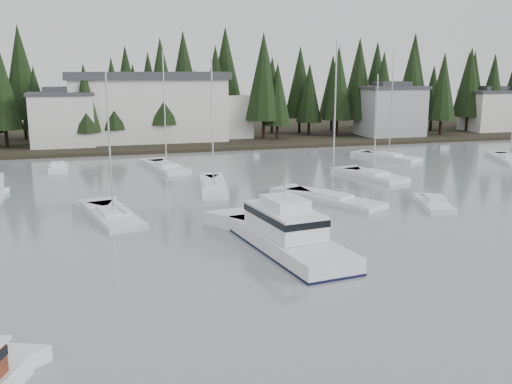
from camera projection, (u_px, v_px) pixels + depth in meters
far_shore_land at (168, 133)px, 107.70m from camera, size 240.00×54.00×1.00m
conifer_treeline at (177, 140)px, 97.37m from camera, size 200.00×22.00×20.00m
house_west at (63, 118)px, 84.93m from camera, size 9.54×7.42×8.75m
house_east_a at (390, 110)px, 98.61m from camera, size 10.60×8.48×9.25m
house_east_b at (490, 110)px, 106.57m from camera, size 9.54×7.42×8.25m
harbor_inn at (161, 107)px, 91.92m from camera, size 29.50×11.50×10.90m
cabin_cruiser_center at (287, 238)px, 37.93m from camera, size 5.48×12.83×5.34m
sailboat_0 at (213, 188)px, 57.31m from camera, size 4.17×10.95×13.76m
sailboat_2 at (374, 177)px, 63.32m from camera, size 4.83×8.98×11.81m
sailboat_3 at (509, 160)px, 74.87m from camera, size 6.50×10.17×12.53m
sailboat_5 at (389, 158)px, 76.72m from camera, size 6.00×9.24×14.76m
sailboat_7 at (332, 201)px, 51.87m from camera, size 7.12×10.47×14.86m
sailboat_8 at (167, 168)px, 68.76m from camera, size 4.66×10.29×14.41m
sailboat_9 at (113, 218)px, 45.91m from camera, size 4.79×9.89×12.08m
runabout_1 at (434, 206)px, 49.62m from camera, size 3.90×6.31×1.42m
runabout_3 at (58, 170)px, 67.55m from camera, size 2.44×5.43×1.42m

